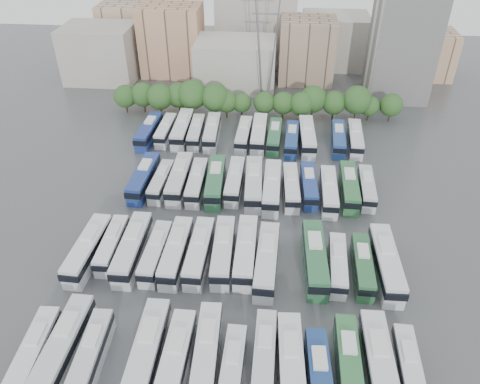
# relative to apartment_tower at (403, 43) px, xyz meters

# --- Properties ---
(ground) EXTENTS (220.00, 220.00, 0.00)m
(ground) POSITION_rel_apartment_tower_xyz_m (-34.00, -58.00, -13.00)
(ground) COLOR #424447
(ground) RESTS_ON ground
(tree_line) EXTENTS (65.62, 7.71, 8.50)m
(tree_line) POSITION_rel_apartment_tower_xyz_m (-35.21, -15.89, -8.60)
(tree_line) COLOR black
(tree_line) RESTS_ON ground
(city_buildings) EXTENTS (102.00, 35.00, 20.00)m
(city_buildings) POSITION_rel_apartment_tower_xyz_m (-41.46, 13.86, -5.13)
(city_buildings) COLOR #9E998E
(city_buildings) RESTS_ON ground
(apartment_tower) EXTENTS (14.00, 14.00, 26.00)m
(apartment_tower) POSITION_rel_apartment_tower_xyz_m (0.00, 0.00, 0.00)
(apartment_tower) COLOR silver
(apartment_tower) RESTS_ON ground
(electricity_pylon) EXTENTS (9.00, 6.91, 33.83)m
(electricity_pylon) POSITION_rel_apartment_tower_xyz_m (-32.00, -8.00, 5.66)
(electricity_pylon) COLOR slate
(electricity_pylon) RESTS_ON ground
(bus_r0_s0) EXTENTS (3.14, 11.97, 3.72)m
(bus_r0_s0) POSITION_rel_apartment_tower_xyz_m (-55.37, -82.94, -11.17)
(bus_r0_s0) COLOR silver
(bus_r0_s0) RESTS_ON ground
(bus_r0_s1) EXTENTS (3.14, 13.25, 4.14)m
(bus_r0_s1) POSITION_rel_apartment_tower_xyz_m (-52.22, -81.66, -10.97)
(bus_r0_s1) COLOR silver
(bus_r0_s1) RESTS_ON ground
(bus_r0_s2) EXTENTS (2.84, 11.44, 3.57)m
(bus_r0_s2) POSITION_rel_apartment_tower_xyz_m (-48.80, -82.38, -11.25)
(bus_r0_s2) COLOR silver
(bus_r0_s2) RESTS_ON ground
(bus_r0_s4) EXTENTS (3.03, 13.45, 4.21)m
(bus_r0_s4) POSITION_rel_apartment_tower_xyz_m (-42.30, -81.68, -10.93)
(bus_r0_s4) COLOR silver
(bus_r0_s4) RESTS_ON ground
(bus_r0_s5) EXTENTS (2.95, 12.79, 4.00)m
(bus_r0_s5) POSITION_rel_apartment_tower_xyz_m (-38.86, -82.62, -11.04)
(bus_r0_s5) COLOR silver
(bus_r0_s5) RESTS_ON ground
(bus_r0_s6) EXTENTS (3.15, 12.36, 3.85)m
(bus_r0_s6) POSITION_rel_apartment_tower_xyz_m (-35.50, -80.83, -11.11)
(bus_r0_s6) COLOR silver
(bus_r0_s6) RESTS_ON ground
(bus_r0_s7) EXTENTS (2.63, 11.05, 3.45)m
(bus_r0_s7) POSITION_rel_apartment_tower_xyz_m (-32.33, -83.04, -11.31)
(bus_r0_s7) COLOR silver
(bus_r0_s7) RESTS_ON ground
(bus_r0_s8) EXTENTS (2.61, 11.43, 3.58)m
(bus_r0_s8) POSITION_rel_apartment_tower_xyz_m (-28.84, -80.75, -11.24)
(bus_r0_s8) COLOR silver
(bus_r0_s8) RESTS_ON ground
(bus_r0_s9) EXTENTS (3.47, 13.04, 4.05)m
(bus_r0_s9) POSITION_rel_apartment_tower_xyz_m (-25.77, -82.07, -11.01)
(bus_r0_s9) COLOR silver
(bus_r0_s9) RESTS_ON ground
(bus_r0_s10) EXTENTS (3.04, 11.60, 3.61)m
(bus_r0_s10) POSITION_rel_apartment_tower_xyz_m (-22.63, -83.11, -11.23)
(bus_r0_s10) COLOR navy
(bus_r0_s10) RESTS_ON ground
(bus_r0_s11) EXTENTS (2.65, 11.69, 3.66)m
(bus_r0_s11) POSITION_rel_apartment_tower_xyz_m (-19.26, -80.83, -11.20)
(bus_r0_s11) COLOR #2F6F3C
(bus_r0_s11) RESTS_ON ground
(bus_r0_s12) EXTENTS (3.05, 13.50, 4.23)m
(bus_r0_s12) POSITION_rel_apartment_tower_xyz_m (-15.94, -81.21, -10.92)
(bus_r0_s12) COLOR silver
(bus_r0_s12) RESTS_ON ground
(bus_r0_s13) EXTENTS (2.67, 10.85, 3.39)m
(bus_r0_s13) POSITION_rel_apartment_tower_xyz_m (-12.55, -81.08, -11.34)
(bus_r0_s13) COLOR silver
(bus_r0_s13) RESTS_ON ground
(bus_r1_s0) EXTENTS (3.39, 13.13, 4.08)m
(bus_r1_s0) POSITION_rel_apartment_tower_xyz_m (-55.33, -65.21, -10.99)
(bus_r1_s0) COLOR silver
(bus_r1_s0) RESTS_ON ground
(bus_r1_s1) EXTENTS (2.55, 11.12, 3.48)m
(bus_r1_s1) POSITION_rel_apartment_tower_xyz_m (-52.28, -63.57, -11.29)
(bus_r1_s1) COLOR silver
(bus_r1_s1) RESTS_ON ground
(bus_r1_s2) EXTENTS (2.92, 13.39, 4.20)m
(bus_r1_s2) POSITION_rel_apartment_tower_xyz_m (-48.91, -64.46, -10.94)
(bus_r1_s2) COLOR silver
(bus_r1_s2) RESTS_ON ground
(bus_r1_s3) EXTENTS (2.82, 11.63, 3.63)m
(bus_r1_s3) POSITION_rel_apartment_tower_xyz_m (-45.38, -64.80, -11.22)
(bus_r1_s3) COLOR silver
(bus_r1_s3) RESTS_ON ground
(bus_r1_s4) EXTENTS (3.02, 12.78, 3.99)m
(bus_r1_s4) POSITION_rel_apartment_tower_xyz_m (-42.41, -64.54, -11.04)
(bus_r1_s4) COLOR silver
(bus_r1_s4) RESTS_ON ground
(bus_r1_s5) EXTENTS (3.02, 12.73, 3.98)m
(bus_r1_s5) POSITION_rel_apartment_tower_xyz_m (-39.05, -64.29, -11.05)
(bus_r1_s5) COLOR silver
(bus_r1_s5) RESTS_ON ground
(bus_r1_s6) EXTENTS (3.21, 12.90, 4.02)m
(bus_r1_s6) POSITION_rel_apartment_tower_xyz_m (-35.61, -63.83, -11.03)
(bus_r1_s6) COLOR silver
(bus_r1_s6) RESTS_ON ground
(bus_r1_s7) EXTENTS (2.92, 13.12, 4.11)m
(bus_r1_s7) POSITION_rel_apartment_tower_xyz_m (-32.32, -63.61, -10.98)
(bus_r1_s7) COLOR silver
(bus_r1_s7) RESTS_ON ground
(bus_r1_s8) EXTENTS (3.37, 13.46, 4.19)m
(bus_r1_s8) POSITION_rel_apartment_tower_xyz_m (-29.19, -65.24, -10.94)
(bus_r1_s8) COLOR silver
(bus_r1_s8) RESTS_ON ground
(bus_r1_s10) EXTENTS (3.45, 13.65, 4.25)m
(bus_r1_s10) POSITION_rel_apartment_tower_xyz_m (-22.39, -64.25, -10.91)
(bus_r1_s10) COLOR #2C673F
(bus_r1_s10) RESTS_ON ground
(bus_r1_s11) EXTENTS (2.92, 11.06, 3.44)m
(bus_r1_s11) POSITION_rel_apartment_tower_xyz_m (-19.14, -64.83, -11.31)
(bus_r1_s11) COLOR silver
(bus_r1_s11) RESTS_ON ground
(bus_r1_s12) EXTENTS (2.73, 11.32, 3.53)m
(bus_r1_s12) POSITION_rel_apartment_tower_xyz_m (-15.67, -64.84, -11.27)
(bus_r1_s12) COLOR #2A6438
(bus_r1_s12) RESTS_ON ground
(bus_r1_s13) EXTENTS (3.26, 13.71, 4.28)m
(bus_r1_s13) POSITION_rel_apartment_tower_xyz_m (-12.41, -64.40, -10.90)
(bus_r1_s13) COLOR silver
(bus_r1_s13) RESTS_ON ground
(bus_r2_s1) EXTENTS (3.27, 13.04, 4.06)m
(bus_r2_s1) POSITION_rel_apartment_tower_xyz_m (-52.05, -45.91, -11.01)
(bus_r2_s1) COLOR navy
(bus_r2_s1) RESTS_ON ground
(bus_r2_s2) EXTENTS (2.83, 10.95, 3.41)m
(bus_r2_s2) POSITION_rel_apartment_tower_xyz_m (-48.81, -46.29, -11.33)
(bus_r2_s2) COLOR silver
(bus_r2_s2) RESTS_ON ground
(bus_r2_s3) EXTENTS (2.94, 13.25, 4.15)m
(bus_r2_s3) POSITION_rel_apartment_tower_xyz_m (-45.61, -45.59, -10.96)
(bus_r2_s3) COLOR silver
(bus_r2_s3) RESTS_ON ground
(bus_r2_s4) EXTENTS (2.77, 12.01, 3.76)m
(bus_r2_s4) POSITION_rel_apartment_tower_xyz_m (-42.40, -46.21, -11.15)
(bus_r2_s4) COLOR silver
(bus_r2_s4) RESTS_ON ground
(bus_r2_s5) EXTENTS (3.51, 13.31, 4.14)m
(bus_r2_s5) POSITION_rel_apartment_tower_xyz_m (-39.10, -45.99, -10.97)
(bus_r2_s5) COLOR #2C6742
(bus_r2_s5) RESTS_ON ground
(bus_r2_s6) EXTENTS (2.77, 12.14, 3.80)m
(bus_r2_s6) POSITION_rel_apartment_tower_xyz_m (-35.72, -45.23, -11.13)
(bus_r2_s6) COLOR silver
(bus_r2_s6) RESTS_ON ground
(bus_r2_s7) EXTENTS (3.50, 13.54, 4.21)m
(bus_r2_s7) POSITION_rel_apartment_tower_xyz_m (-32.29, -46.14, -10.93)
(bus_r2_s7) COLOR silver
(bus_r2_s7) RESTS_ON ground
(bus_r2_s8) EXTENTS (3.02, 13.30, 4.16)m
(bus_r2_s8) POSITION_rel_apartment_tower_xyz_m (-29.08, -46.86, -10.96)
(bus_r2_s8) COLOR silver
(bus_r2_s8) RESTS_ON ground
(bus_r2_s9) EXTENTS (3.13, 11.88, 3.69)m
(bus_r2_s9) POSITION_rel_apartment_tower_xyz_m (-25.74, -46.21, -11.19)
(bus_r2_s9) COLOR silver
(bus_r2_s9) RESTS_ON ground
(bus_r2_s10) EXTENTS (2.91, 11.61, 3.62)m
(bus_r2_s10) POSITION_rel_apartment_tower_xyz_m (-22.59, -45.36, -11.22)
(bus_r2_s10) COLOR navy
(bus_r2_s10) RESTS_ON ground
(bus_r2_s11) EXTENTS (2.81, 12.17, 3.81)m
(bus_r2_s11) POSITION_rel_apartment_tower_xyz_m (-19.24, -46.98, -11.13)
(bus_r2_s11) COLOR silver
(bus_r2_s11) RESTS_ON ground
(bus_r2_s12) EXTENTS (3.02, 12.71, 3.97)m
(bus_r2_s12) POSITION_rel_apartment_tower_xyz_m (-15.64, -45.52, -11.05)
(bus_r2_s12) COLOR #2E6B3B
(bus_r2_s12) RESTS_ON ground
(bus_r2_s13) EXTENTS (2.88, 11.17, 3.48)m
(bus_r2_s13) POSITION_rel_apartment_tower_xyz_m (-12.54, -45.11, -11.29)
(bus_r2_s13) COLOR silver
(bus_r2_s13) RESTS_ON ground
(bus_r3_s0) EXTENTS (3.32, 12.72, 3.96)m
(bus_r3_s0) POSITION_rel_apartment_tower_xyz_m (-55.55, -28.32, -11.06)
(bus_r3_s0) COLOR navy
(bus_r3_s0) RESTS_ON ground
(bus_r3_s1) EXTENTS (2.76, 11.27, 3.52)m
(bus_r3_s1) POSITION_rel_apartment_tower_xyz_m (-52.20, -27.19, -11.27)
(bus_r3_s1) COLOR silver
(bus_r3_s1) RESTS_ON ground
(bus_r3_s2) EXTENTS (3.01, 13.40, 4.20)m
(bus_r3_s2) POSITION_rel_apartment_tower_xyz_m (-48.65, -26.98, -10.94)
(bus_r3_s2) COLOR silver
(bus_r3_s2) RESTS_ON ground
(bus_r3_s3) EXTENTS (2.88, 11.70, 3.65)m
(bus_r3_s3) POSITION_rel_apartment_tower_xyz_m (-45.62, -27.52, -11.21)
(bus_r3_s3) COLOR silver
(bus_r3_s3) RESTS_ON ground
(bus_r3_s4) EXTENTS (3.17, 12.60, 3.92)m
(bus_r3_s4) POSITION_rel_apartment_tower_xyz_m (-42.27, -27.41, -11.07)
(bus_r3_s4) COLOR silver
(bus_r3_s4) RESTS_ON ground
(bus_r3_s6) EXTENTS (2.95, 11.85, 3.69)m
(bus_r3_s6) POSITION_rel_apartment_tower_xyz_m (-35.56, -27.78, -11.19)
(bus_r3_s6) COLOR silver
(bus_r3_s6) RESTS_ON ground
(bus_r3_s7) EXTENTS (3.00, 13.13, 4.11)m
(bus_r3_s7) POSITION_rel_apartment_tower_xyz_m (-32.39, -27.52, -10.98)
(bus_r3_s7) COLOR silver
(bus_r3_s7) RESTS_ON ground
(bus_r3_s8) EXTENTS (3.01, 11.90, 3.71)m
(bus_r3_s8) POSITION_rel_apartment_tower_xyz_m (-29.14, -28.04, -11.18)
(bus_r3_s8) COLOR #2B663F
(bus_r3_s8) RESTS_ON ground
(bus_r3_s9) EXTENTS (3.02, 11.74, 3.65)m
(bus_r3_s9) POSITION_rel_apartment_tower_xyz_m (-25.60, -28.92, -11.21)
(bus_r3_s9) COLOR navy
(bus_r3_s9) RESTS_ON ground
(bus_r3_s10) EXTENTS (3.37, 13.45, 4.19)m
(bus_r3_s10) POSITION_rel_apartment_tower_xyz_m (-22.44, -27.95, -10.94)
(bus_r3_s10) COLOR silver
(bus_r3_s10) RESTS_ON ground
(bus_r3_s12) EXTENTS (3.18, 11.99, 3.73)m
(bus_r3_s12) POSITION_rel_apartment_tower_xyz_m (-16.05, -27.90, -11.17)
(bus_r3_s12) COLOR navy
(bus_r3_s12) RESTS_ON ground
(bus_r3_s13) EXTENTS (3.24, 12.27, 3.82)m
(bus_r3_s13) POSITION_rel_apartment_tower_xyz_m (-12.58, -27.58, -11.13)
(bus_r3_s13) COLOR silver
(bus_r3_s13) RESTS_ON ground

